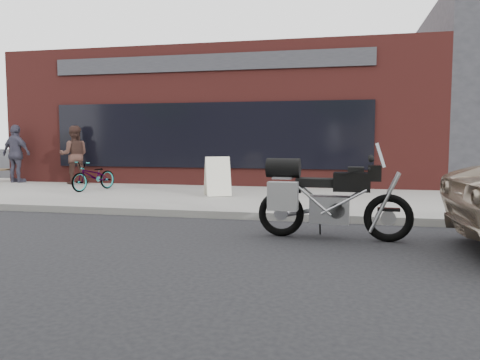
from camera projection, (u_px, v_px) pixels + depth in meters
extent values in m
plane|color=black|center=(150.00, 278.00, 5.35)|extent=(120.00, 120.00, 0.00)
cube|color=gray|center=(258.00, 197.00, 12.15)|extent=(44.00, 6.00, 0.15)
cube|color=#5A201D|center=(241.00, 123.00, 19.20)|extent=(14.00, 10.00, 4.50)
cube|color=black|center=(206.00, 135.00, 14.35)|extent=(10.00, 0.08, 2.00)
cube|color=#2B2B30|center=(205.00, 62.00, 14.16)|extent=(10.00, 0.08, 0.50)
torus|color=black|center=(281.00, 214.00, 7.63)|extent=(0.75, 0.16, 0.75)
torus|color=black|center=(388.00, 218.00, 7.20)|extent=(0.75, 0.16, 0.75)
cube|color=#B7B7BC|center=(330.00, 209.00, 7.42)|extent=(0.63, 0.36, 0.42)
cube|color=black|center=(352.00, 182.00, 7.29)|extent=(0.57, 0.38, 0.29)
cube|color=black|center=(316.00, 182.00, 7.44)|extent=(0.63, 0.34, 0.13)
cube|color=black|center=(291.00, 187.00, 7.55)|extent=(0.35, 0.26, 0.16)
cube|color=black|center=(374.00, 173.00, 7.20)|extent=(0.21, 0.28, 0.25)
cube|color=silver|center=(380.00, 155.00, 7.15)|extent=(0.17, 0.34, 0.38)
cylinder|color=black|center=(369.00, 168.00, 7.21)|extent=(0.07, 0.78, 0.03)
cube|color=#B7B7BC|center=(283.00, 178.00, 7.57)|extent=(0.33, 0.35, 0.03)
cube|color=gray|center=(283.00, 196.00, 7.30)|extent=(0.48, 0.22, 0.45)
cylinder|color=black|center=(283.00, 168.00, 7.56)|extent=(0.55, 0.34, 0.31)
cylinder|color=#B7B7BC|center=(303.00, 211.00, 7.71)|extent=(0.62, 0.12, 0.22)
imported|color=gray|center=(94.00, 176.00, 13.07)|extent=(0.95, 1.64, 0.82)
cube|color=white|center=(218.00, 177.00, 11.74)|extent=(0.69, 0.55, 0.99)
cube|color=white|center=(216.00, 176.00, 11.99)|extent=(0.69, 0.55, 0.99)
imported|color=#452B24|center=(74.00, 155.00, 14.91)|extent=(1.13, 1.04, 1.86)
imported|color=#3F3E4E|center=(16.00, 154.00, 15.42)|extent=(1.18, 0.65, 1.91)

